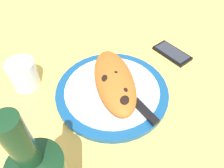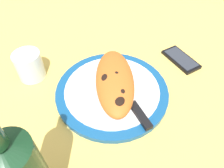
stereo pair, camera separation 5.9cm
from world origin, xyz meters
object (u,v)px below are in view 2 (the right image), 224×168
(calzone, at_px, (115,81))
(smartphone, at_px, (181,59))
(water_glass, at_px, (30,67))
(plate, at_px, (112,91))
(fork, at_px, (87,101))
(knife, at_px, (133,106))

(calzone, xyz_separation_m, smartphone, (-0.12, 0.23, -0.04))
(water_glass, bearing_deg, smartphone, 94.20)
(plate, xyz_separation_m, fork, (0.04, -0.07, 0.01))
(fork, relative_size, knife, 0.76)
(calzone, height_order, fork, calzone)
(calzone, distance_m, fork, 0.09)
(knife, bearing_deg, calzone, -148.63)
(fork, height_order, water_glass, water_glass)
(knife, bearing_deg, plate, -142.24)
(knife, relative_size, smartphone, 1.55)
(smartphone, distance_m, water_glass, 0.48)
(water_glass, bearing_deg, calzone, 71.35)
(smartphone, bearing_deg, knife, -44.56)
(calzone, bearing_deg, knife, 31.37)
(fork, distance_m, smartphone, 0.35)
(knife, bearing_deg, fork, -102.11)
(smartphone, bearing_deg, plate, -62.63)
(fork, bearing_deg, calzone, 119.72)
(knife, xyz_separation_m, smartphone, (-0.19, 0.19, -0.02))
(plate, height_order, water_glass, water_glass)
(water_glass, bearing_deg, knife, 61.95)
(plate, xyz_separation_m, knife, (0.07, 0.05, 0.01))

